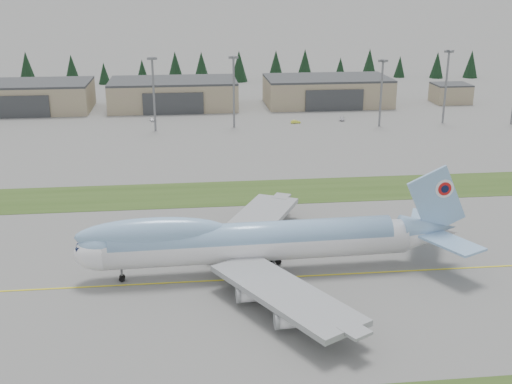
{
  "coord_description": "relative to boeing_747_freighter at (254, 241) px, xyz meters",
  "views": [
    {
      "loc": [
        -10.71,
        -96.89,
        48.42
      ],
      "look_at": [
        2.55,
        21.79,
        8.0
      ],
      "focal_mm": 45.0,
      "sensor_mm": 36.0,
      "label": 1
    }
  ],
  "objects": [
    {
      "name": "ground",
      "position": [
        -0.03,
        -2.38,
        -5.9
      ],
      "size": [
        7000.0,
        7000.0,
        0.0
      ],
      "primitive_type": "plane",
      "color": "slate",
      "rests_on": "ground"
    },
    {
      "name": "grass_strip_far",
      "position": [
        -0.03,
        42.62,
        -5.9
      ],
      "size": [
        400.0,
        18.0,
        0.08
      ],
      "primitive_type": "cube",
      "color": "#314B1A",
      "rests_on": "ground"
    },
    {
      "name": "taxiway_line_main",
      "position": [
        -0.03,
        -2.38,
        -5.9
      ],
      "size": [
        400.0,
        0.4,
        0.02
      ],
      "primitive_type": "cube",
      "color": "yellow",
      "rests_on": "ground"
    },
    {
      "name": "boeing_747_freighter",
      "position": [
        0.0,
        0.0,
        0.0
      ],
      "size": [
        67.51,
        58.64,
        17.89
      ],
      "rotation": [
        0.0,
        0.0,
        0.03
      ],
      "color": "white",
      "rests_on": "ground"
    },
    {
      "name": "hangar_left",
      "position": [
        -70.03,
        147.52,
        -0.51
      ],
      "size": [
        48.0,
        26.6,
        10.8
      ],
      "color": "gray",
      "rests_on": "ground"
    },
    {
      "name": "hangar_center",
      "position": [
        -15.03,
        147.52,
        -0.51
      ],
      "size": [
        48.0,
        26.6,
        10.8
      ],
      "color": "gray",
      "rests_on": "ground"
    },
    {
      "name": "hangar_right",
      "position": [
        44.97,
        147.52,
        -0.51
      ],
      "size": [
        48.0,
        26.6,
        10.8
      ],
      "color": "gray",
      "rests_on": "ground"
    },
    {
      "name": "control_shed",
      "position": [
        94.97,
        145.62,
        -2.1
      ],
      "size": [
        14.0,
        12.0,
        7.6
      ],
      "color": "gray",
      "rests_on": "ground"
    },
    {
      "name": "floodlight_masts",
      "position": [
        21.54,
        108.96,
        10.04
      ],
      "size": [
        192.44,
        8.95,
        24.76
      ],
      "color": "slate",
      "rests_on": "ground"
    },
    {
      "name": "service_vehicle_a",
      "position": [
        -22.54,
        123.99,
        -5.9
      ],
      "size": [
        2.43,
        3.62,
        1.14
      ],
      "primitive_type": "imported",
      "rotation": [
        0.0,
        0.0,
        0.35
      ],
      "color": "white",
      "rests_on": "ground"
    },
    {
      "name": "service_vehicle_b",
      "position": [
        26.94,
        114.99,
        -5.9
      ],
      "size": [
        3.41,
        1.31,
        1.11
      ],
      "primitive_type": "imported",
      "rotation": [
        0.0,
        0.0,
        1.61
      ],
      "color": "yellow",
      "rests_on": "ground"
    },
    {
      "name": "service_vehicle_c",
      "position": [
        43.99,
        117.77,
        -5.9
      ],
      "size": [
        2.69,
        4.55,
        1.23
      ],
      "primitive_type": "imported",
      "rotation": [
        0.0,
        0.0,
        -0.24
      ],
      "color": "silver",
      "rests_on": "ground"
    },
    {
      "name": "conifer_belt",
      "position": [
        -3.5,
        209.07,
        1.11
      ],
      "size": [
        272.72,
        14.76,
        15.45
      ],
      "color": "black",
      "rests_on": "ground"
    }
  ]
}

